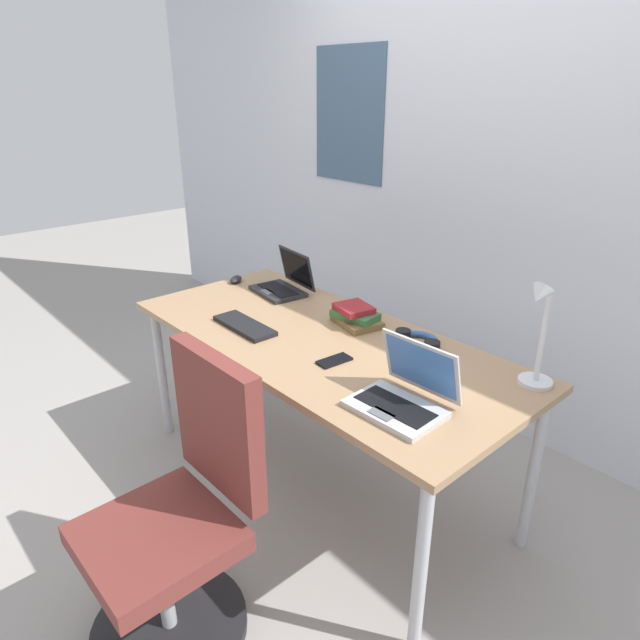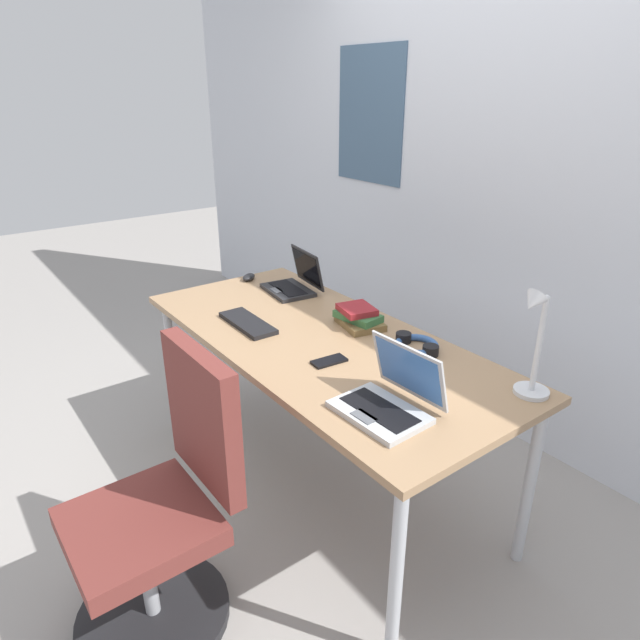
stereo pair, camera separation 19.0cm
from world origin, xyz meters
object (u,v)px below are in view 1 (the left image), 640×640
at_px(laptop_near_lamp, 284,284).
at_px(cell_phone, 334,361).
at_px(computer_mouse, 236,279).
at_px(office_chair, 181,530).
at_px(external_keyboard, 245,326).
at_px(desk_lamp, 539,336).
at_px(book_stack, 356,316).
at_px(headphones, 417,341).
at_px(laptop_near_mouse, 403,395).

bearing_deg(laptop_near_lamp, cell_phone, -24.67).
xyz_separation_m(computer_mouse, office_chair, (1.07, -0.96, -0.36)).
bearing_deg(computer_mouse, external_keyboard, -64.08).
bearing_deg(laptop_near_lamp, desk_lamp, 1.87).
distance_m(cell_phone, book_stack, 0.37).
bearing_deg(office_chair, cell_phone, 93.55).
distance_m(external_keyboard, cell_phone, 0.50).
height_order(external_keyboard, headphones, headphones).
distance_m(desk_lamp, laptop_near_mouse, 0.51).
bearing_deg(laptop_near_mouse, desk_lamp, 63.94).
bearing_deg(cell_phone, laptop_near_lamp, 160.91).
bearing_deg(computer_mouse, laptop_near_mouse, -45.40).
relative_size(desk_lamp, laptop_near_mouse, 1.31).
relative_size(laptop_near_lamp, external_keyboard, 0.93).
relative_size(external_keyboard, headphones, 1.54).
bearing_deg(laptop_near_mouse, external_keyboard, -178.90).
bearing_deg(computer_mouse, headphones, -27.75).
distance_m(desk_lamp, laptop_near_lamp, 1.35).
height_order(laptop_near_mouse, office_chair, office_chair).
distance_m(laptop_near_lamp, external_keyboard, 0.48).
bearing_deg(computer_mouse, book_stack, -28.27).
relative_size(laptop_near_mouse, computer_mouse, 3.20).
relative_size(desk_lamp, external_keyboard, 1.21).
height_order(cell_phone, headphones, headphones).
bearing_deg(headphones, cell_phone, -107.86).
bearing_deg(desk_lamp, external_keyboard, -157.48).
xyz_separation_m(laptop_near_lamp, laptop_near_mouse, (1.12, -0.39, 0.00)).
bearing_deg(headphones, external_keyboard, -144.98).
height_order(desk_lamp, external_keyboard, desk_lamp).
relative_size(laptop_near_mouse, external_keyboard, 0.93).
bearing_deg(book_stack, cell_phone, -57.91).
xyz_separation_m(headphones, office_chair, (-0.07, -1.08, -0.36)).
distance_m(computer_mouse, cell_phone, 1.05).
bearing_deg(book_stack, laptop_near_lamp, 177.63).
relative_size(computer_mouse, book_stack, 0.41).
xyz_separation_m(laptop_near_lamp, external_keyboard, (0.24, -0.41, -0.03)).
distance_m(desk_lamp, computer_mouse, 1.64).
bearing_deg(external_keyboard, desk_lamp, 23.69).
height_order(computer_mouse, book_stack, book_stack).
xyz_separation_m(external_keyboard, computer_mouse, (-0.53, 0.31, 0.01)).
bearing_deg(desk_lamp, cell_phone, -147.47).
relative_size(headphones, office_chair, 0.22).
xyz_separation_m(laptop_near_mouse, external_keyboard, (-0.88, -0.02, -0.03)).
relative_size(desk_lamp, book_stack, 1.70).
relative_size(book_stack, office_chair, 0.24).
bearing_deg(office_chair, book_stack, 103.20).
xyz_separation_m(cell_phone, office_chair, (0.04, -0.72, -0.35)).
bearing_deg(external_keyboard, computer_mouse, 150.70).
relative_size(desk_lamp, cell_phone, 2.94).
bearing_deg(laptop_near_mouse, computer_mouse, 168.22).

